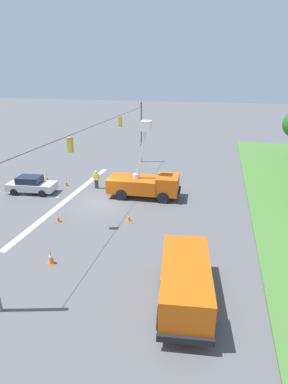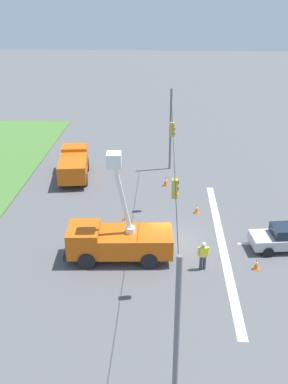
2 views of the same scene
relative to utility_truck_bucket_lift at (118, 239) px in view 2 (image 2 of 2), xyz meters
name	(u,v)px [view 2 (image 2 of 2)]	position (x,y,z in m)	size (l,w,h in m)	color
ground_plane	(171,242)	(1.99, -3.19, -1.31)	(200.00, 200.00, 0.00)	#565659
lane_markings	(245,244)	(1.99, -7.93, -1.30)	(17.60, 15.25, 0.01)	silver
signal_gantry	(172,181)	(1.96, -3.19, 2.94)	(26.20, 0.33, 7.20)	slate
utility_truck_bucket_lift	(118,239)	(0.00, 0.00, 0.00)	(2.76, 6.43, 6.66)	#D6560F
utility_truck_support_near	(74,164)	(12.40, 4.98, -0.07)	(6.06, 2.97, 2.23)	#D6560F
sedan_silver	(286,237)	(1.55, -10.31, -0.52)	(2.29, 4.47, 1.56)	#B7B7BC
road_worker	(203,254)	(-0.95, -4.99, -0.31)	(0.27, 0.65, 1.77)	#383842
traffic_cone_foreground_right	(197,208)	(6.23, -5.08, -0.96)	(0.36, 0.36, 0.70)	orange
traffic_cone_mid_right	(166,181)	(11.08, -2.83, -0.90)	(0.36, 0.36, 0.81)	orange
traffic_cone_near_bucket	(125,216)	(4.87, -0.03, -1.00)	(0.36, 0.36, 0.64)	orange
traffic_cone_lane_edge_a	(256,264)	(-0.82, -8.08, -0.97)	(0.36, 0.36, 0.70)	orange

